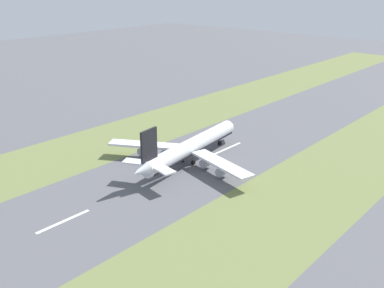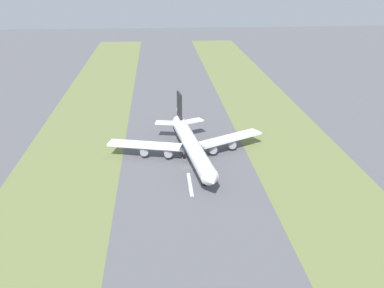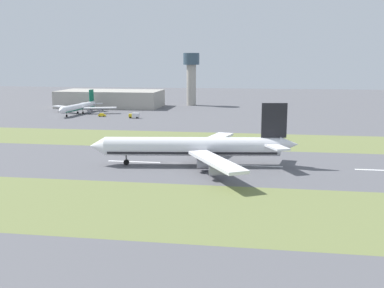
# 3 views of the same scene
# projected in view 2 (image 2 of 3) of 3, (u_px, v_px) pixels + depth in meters

# --- Properties ---
(ground_plane) EXTENTS (800.00, 800.00, 0.00)m
(ground_plane) POSITION_uv_depth(u_px,v_px,m) (187.00, 167.00, 169.24)
(ground_plane) COLOR #56565B
(grass_median_west) EXTENTS (40.00, 600.00, 0.01)m
(grass_median_west) POSITION_uv_depth(u_px,v_px,m) (304.00, 163.00, 172.52)
(grass_median_west) COLOR olive
(grass_median_west) RESTS_ON ground
(grass_median_east) EXTENTS (40.00, 600.00, 0.01)m
(grass_median_east) POSITION_uv_depth(u_px,v_px,m) (66.00, 171.00, 165.95)
(grass_median_east) COLOR olive
(grass_median_east) RESTS_ON ground
(centreline_dash_near) EXTENTS (1.20, 18.00, 0.01)m
(centreline_dash_near) POSITION_uv_depth(u_px,v_px,m) (178.00, 113.00, 230.24)
(centreline_dash_near) COLOR silver
(centreline_dash_near) RESTS_ON ground
(centreline_dash_mid) EXTENTS (1.20, 18.00, 0.01)m
(centreline_dash_mid) POSITION_uv_depth(u_px,v_px,m) (183.00, 142.00, 193.23)
(centreline_dash_mid) COLOR silver
(centreline_dash_mid) RESTS_ON ground
(centreline_dash_far) EXTENTS (1.20, 18.00, 0.01)m
(centreline_dash_far) POSITION_uv_depth(u_px,v_px,m) (190.00, 184.00, 156.22)
(centreline_dash_far) COLOR silver
(centreline_dash_far) RESTS_ON ground
(airplane_main_jet) EXTENTS (63.58, 67.14, 20.20)m
(airplane_main_jet) POSITION_uv_depth(u_px,v_px,m) (191.00, 145.00, 174.38)
(airplane_main_jet) COLOR white
(airplane_main_jet) RESTS_ON ground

